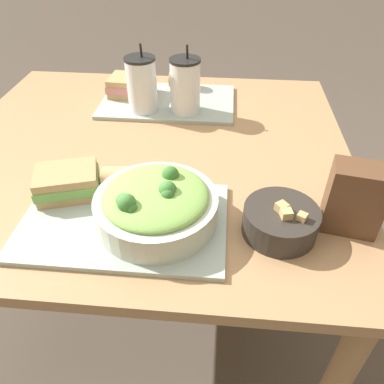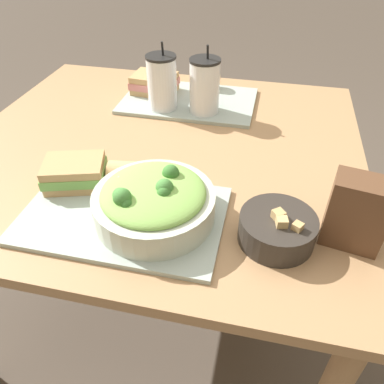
{
  "view_description": "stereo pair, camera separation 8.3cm",
  "coord_description": "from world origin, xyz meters",
  "px_view_note": "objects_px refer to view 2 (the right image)",
  "views": [
    {
      "loc": [
        0.21,
        -0.9,
        1.32
      ],
      "look_at": [
        0.15,
        -0.26,
        0.8
      ],
      "focal_mm": 35.0,
      "sensor_mm": 36.0,
      "label": 1
    },
    {
      "loc": [
        0.3,
        -0.89,
        1.32
      ],
      "look_at": [
        0.15,
        -0.26,
        0.8
      ],
      "focal_mm": 35.0,
      "sensor_mm": 36.0,
      "label": 2
    }
  ],
  "objects_px": {
    "soup_bowl": "(277,228)",
    "sandwich_far": "(154,83)",
    "drink_cup_dark": "(162,84)",
    "baguette_far": "(207,80)",
    "chip_bag": "(357,213)",
    "baguette_near": "(132,174)",
    "sandwich_near": "(75,173)",
    "drink_cup_red": "(205,88)",
    "salad_bowl": "(154,201)"
  },
  "relations": [
    {
      "from": "soup_bowl",
      "to": "chip_bag",
      "type": "relative_size",
      "value": 1.01
    },
    {
      "from": "sandwich_near",
      "to": "drink_cup_red",
      "type": "relative_size",
      "value": 0.79
    },
    {
      "from": "salad_bowl",
      "to": "sandwich_far",
      "type": "distance_m",
      "value": 0.66
    },
    {
      "from": "sandwich_near",
      "to": "baguette_near",
      "type": "relative_size",
      "value": 1.46
    },
    {
      "from": "soup_bowl",
      "to": "baguette_far",
      "type": "relative_size",
      "value": 1.64
    },
    {
      "from": "drink_cup_dark",
      "to": "chip_bag",
      "type": "bearing_deg",
      "value": -42.07
    },
    {
      "from": "sandwich_far",
      "to": "drink_cup_red",
      "type": "relative_size",
      "value": 0.75
    },
    {
      "from": "baguette_far",
      "to": "drink_cup_dark",
      "type": "bearing_deg",
      "value": 153.82
    },
    {
      "from": "soup_bowl",
      "to": "sandwich_far",
      "type": "height_order",
      "value": "soup_bowl"
    },
    {
      "from": "baguette_near",
      "to": "drink_cup_red",
      "type": "distance_m",
      "value": 0.43
    },
    {
      "from": "drink_cup_dark",
      "to": "sandwich_far",
      "type": "bearing_deg",
      "value": 119.78
    },
    {
      "from": "sandwich_near",
      "to": "baguette_far",
      "type": "relative_size",
      "value": 1.75
    },
    {
      "from": "chip_bag",
      "to": "salad_bowl",
      "type": "bearing_deg",
      "value": -165.61
    },
    {
      "from": "baguette_near",
      "to": "baguette_far",
      "type": "relative_size",
      "value": 1.19
    },
    {
      "from": "baguette_near",
      "to": "chip_bag",
      "type": "relative_size",
      "value": 0.74
    },
    {
      "from": "sandwich_far",
      "to": "chip_bag",
      "type": "xyz_separation_m",
      "value": [
        0.61,
        -0.6,
        0.03
      ]
    },
    {
      "from": "soup_bowl",
      "to": "sandwich_far",
      "type": "relative_size",
      "value": 0.99
    },
    {
      "from": "sandwich_near",
      "to": "baguette_near",
      "type": "distance_m",
      "value": 0.14
    },
    {
      "from": "soup_bowl",
      "to": "sandwich_far",
      "type": "bearing_deg",
      "value": 126.0
    },
    {
      "from": "sandwich_far",
      "to": "baguette_far",
      "type": "relative_size",
      "value": 1.65
    },
    {
      "from": "sandwich_far",
      "to": "drink_cup_red",
      "type": "distance_m",
      "value": 0.23
    },
    {
      "from": "sandwich_far",
      "to": "chip_bag",
      "type": "relative_size",
      "value": 1.02
    },
    {
      "from": "baguette_near",
      "to": "baguette_far",
      "type": "distance_m",
      "value": 0.61
    },
    {
      "from": "drink_cup_dark",
      "to": "drink_cup_red",
      "type": "bearing_deg",
      "value": -0.0
    },
    {
      "from": "sandwich_far",
      "to": "drink_cup_dark",
      "type": "bearing_deg",
      "value": -55.74
    },
    {
      "from": "salad_bowl",
      "to": "baguette_near",
      "type": "distance_m",
      "value": 0.14
    },
    {
      "from": "soup_bowl",
      "to": "drink_cup_dark",
      "type": "relative_size",
      "value": 0.75
    },
    {
      "from": "salad_bowl",
      "to": "sandwich_near",
      "type": "bearing_deg",
      "value": 161.9
    },
    {
      "from": "baguette_far",
      "to": "drink_cup_dark",
      "type": "relative_size",
      "value": 0.45
    },
    {
      "from": "drink_cup_red",
      "to": "chip_bag",
      "type": "distance_m",
      "value": 0.64
    },
    {
      "from": "sandwich_far",
      "to": "salad_bowl",
      "type": "bearing_deg",
      "value": -68.49
    },
    {
      "from": "salad_bowl",
      "to": "sandwich_near",
      "type": "xyz_separation_m",
      "value": [
        -0.22,
        0.07,
        -0.01
      ]
    },
    {
      "from": "soup_bowl",
      "to": "sandwich_near",
      "type": "bearing_deg",
      "value": 171.31
    },
    {
      "from": "sandwich_far",
      "to": "sandwich_near",
      "type": "bearing_deg",
      "value": -88.67
    },
    {
      "from": "sandwich_near",
      "to": "drink_cup_dark",
      "type": "relative_size",
      "value": 0.79
    },
    {
      "from": "drink_cup_red",
      "to": "drink_cup_dark",
      "type": "bearing_deg",
      "value": 180.0
    },
    {
      "from": "soup_bowl",
      "to": "baguette_far",
      "type": "distance_m",
      "value": 0.76
    },
    {
      "from": "salad_bowl",
      "to": "baguette_near",
      "type": "xyz_separation_m",
      "value": [
        -0.09,
        0.1,
        -0.02
      ]
    },
    {
      "from": "baguette_far",
      "to": "baguette_near",
      "type": "bearing_deg",
      "value": 178.27
    },
    {
      "from": "baguette_near",
      "to": "sandwich_far",
      "type": "height_order",
      "value": "sandwich_far"
    },
    {
      "from": "baguette_near",
      "to": "baguette_far",
      "type": "bearing_deg",
      "value": -13.61
    },
    {
      "from": "sandwich_far",
      "to": "drink_cup_dark",
      "type": "height_order",
      "value": "drink_cup_dark"
    },
    {
      "from": "salad_bowl",
      "to": "soup_bowl",
      "type": "height_order",
      "value": "salad_bowl"
    },
    {
      "from": "chip_bag",
      "to": "soup_bowl",
      "type": "bearing_deg",
      "value": -158.02
    },
    {
      "from": "baguette_far",
      "to": "chip_bag",
      "type": "bearing_deg",
      "value": -142.65
    },
    {
      "from": "drink_cup_dark",
      "to": "drink_cup_red",
      "type": "height_order",
      "value": "same"
    },
    {
      "from": "salad_bowl",
      "to": "drink_cup_dark",
      "type": "xyz_separation_m",
      "value": [
        -0.13,
        0.52,
        0.04
      ]
    },
    {
      "from": "drink_cup_dark",
      "to": "salad_bowl",
      "type": "bearing_deg",
      "value": -75.9
    },
    {
      "from": "soup_bowl",
      "to": "drink_cup_dark",
      "type": "height_order",
      "value": "drink_cup_dark"
    },
    {
      "from": "baguette_near",
      "to": "drink_cup_red",
      "type": "relative_size",
      "value": 0.54
    }
  ]
}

